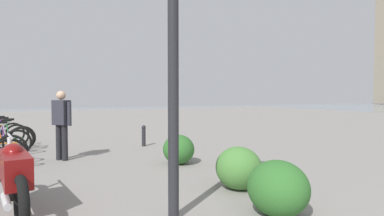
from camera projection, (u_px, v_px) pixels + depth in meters
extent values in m
cylinder|color=#232328|center=(173.00, 59.00, 4.04)|extent=(0.14, 0.14, 4.13)
torus|color=black|center=(21.00, 205.00, 3.76)|extent=(0.73, 0.23, 0.72)
torus|color=black|center=(10.00, 179.00, 4.96)|extent=(0.73, 0.23, 0.72)
cube|color=maroon|center=(15.00, 168.00, 4.30)|extent=(1.14, 0.49, 0.40)
ellipsoid|color=maroon|center=(13.00, 152.00, 4.49)|extent=(0.48, 0.35, 0.24)
cylinder|color=silver|center=(10.00, 159.00, 4.89)|extent=(0.19, 0.09, 0.66)
cylinder|color=silver|center=(10.00, 136.00, 4.83)|extent=(0.60, 0.13, 0.04)
cylinder|color=silver|center=(6.00, 201.00, 3.91)|extent=(0.56, 0.17, 0.09)
torus|color=black|center=(9.00, 155.00, 6.78)|extent=(0.18, 0.72, 0.72)
torus|color=black|center=(11.00, 150.00, 7.38)|extent=(0.20, 0.72, 0.72)
cylinder|color=silver|center=(1.00, 150.00, 7.33)|extent=(0.12, 0.44, 0.04)
torus|color=black|center=(17.00, 143.00, 8.49)|extent=(0.07, 0.72, 0.72)
cylinder|color=orange|center=(0.00, 134.00, 8.32)|extent=(0.04, 0.14, 0.54)
cylinder|color=orange|center=(8.00, 143.00, 8.40)|extent=(0.04, 0.45, 0.04)
cube|color=black|center=(2.00, 122.00, 8.33)|extent=(0.09, 0.24, 0.06)
torus|color=black|center=(21.00, 139.00, 9.14)|extent=(0.13, 0.72, 0.72)
cylinder|color=#B7B7BC|center=(5.00, 131.00, 8.99)|extent=(0.05, 0.14, 0.54)
cylinder|color=#B7B7BC|center=(12.00, 140.00, 9.06)|extent=(0.08, 0.45, 0.04)
cube|color=black|center=(6.00, 120.00, 9.00)|extent=(0.11, 0.25, 0.06)
torus|color=black|center=(23.00, 138.00, 9.46)|extent=(0.15, 0.72, 0.72)
cylinder|color=#2D8447|center=(8.00, 129.00, 9.32)|extent=(0.05, 0.14, 0.54)
cylinder|color=#2D8447|center=(14.00, 138.00, 9.39)|extent=(0.09, 0.45, 0.04)
cube|color=black|center=(9.00, 119.00, 9.33)|extent=(0.12, 0.25, 0.06)
torus|color=black|center=(17.00, 135.00, 10.06)|extent=(0.13, 0.72, 0.72)
cylinder|color=#7A3899|center=(2.00, 127.00, 9.91)|extent=(0.05, 0.14, 0.54)
cylinder|color=#7A3899|center=(9.00, 136.00, 9.98)|extent=(0.08, 0.45, 0.04)
cube|color=black|center=(4.00, 118.00, 9.92)|extent=(0.11, 0.25, 0.06)
torus|color=black|center=(13.00, 133.00, 10.60)|extent=(0.07, 0.72, 0.72)
cylinder|color=#2D47B7|center=(5.00, 134.00, 10.51)|extent=(0.04, 0.45, 0.04)
cube|color=black|center=(1.00, 117.00, 10.43)|extent=(0.09, 0.24, 0.06)
cylinder|color=black|center=(59.00, 142.00, 7.86)|extent=(0.14, 0.14, 0.90)
cylinder|color=black|center=(65.00, 142.00, 7.78)|extent=(0.14, 0.14, 0.90)
cube|color=#2D2D38|center=(61.00, 112.00, 7.79)|extent=(0.46, 0.44, 0.60)
sphere|color=tan|center=(61.00, 95.00, 7.77)|extent=(0.22, 0.22, 0.22)
cylinder|color=#2D2D38|center=(54.00, 113.00, 7.90)|extent=(0.10, 0.10, 0.58)
cylinder|color=#2D2D38|center=(69.00, 114.00, 7.68)|extent=(0.10, 0.10, 0.58)
cylinder|color=#232328|center=(144.00, 137.00, 9.98)|extent=(0.12, 0.12, 0.56)
sphere|color=#232328|center=(144.00, 127.00, 9.97)|extent=(0.13, 0.13, 0.13)
ellipsoid|color=#477F38|center=(239.00, 168.00, 5.42)|extent=(0.85, 0.77, 0.72)
ellipsoid|color=#2D6628|center=(179.00, 149.00, 7.40)|extent=(0.80, 0.72, 0.68)
ellipsoid|color=#2D6628|center=(278.00, 188.00, 4.21)|extent=(0.87, 0.78, 0.74)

